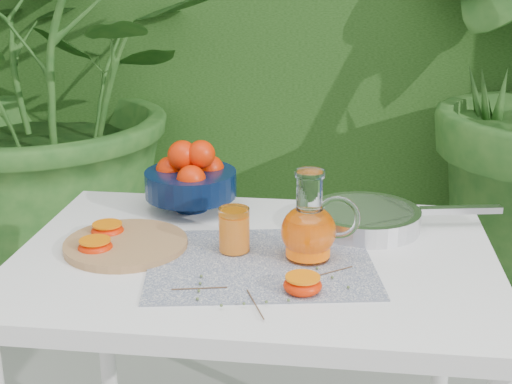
# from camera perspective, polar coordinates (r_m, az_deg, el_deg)

# --- Properties ---
(potted_plant_left) EXTENTS (2.00, 2.00, 1.76)m
(potted_plant_left) POSITION_cam_1_polar(r_m,az_deg,el_deg) (2.88, -16.22, 8.70)
(potted_plant_left) COLOR #21521C
(potted_plant_left) RESTS_ON ground
(white_table) EXTENTS (1.00, 0.70, 0.75)m
(white_table) POSITION_cam_1_polar(r_m,az_deg,el_deg) (1.53, -0.09, -7.77)
(white_table) COLOR white
(white_table) RESTS_ON ground
(placemat) EXTENTS (0.50, 0.42, 0.00)m
(placemat) POSITION_cam_1_polar(r_m,az_deg,el_deg) (1.45, 0.37, -5.67)
(placemat) COLOR #0C1C46
(placemat) RESTS_ON white_table
(cutting_board) EXTENTS (0.27, 0.27, 0.02)m
(cutting_board) POSITION_cam_1_polar(r_m,az_deg,el_deg) (1.54, -10.36, -4.15)
(cutting_board) COLOR #A57C4A
(cutting_board) RESTS_ON white_table
(fruit_bowl) EXTENTS (0.27, 0.27, 0.18)m
(fruit_bowl) POSITION_cam_1_polar(r_m,az_deg,el_deg) (1.73, -5.25, 1.15)
(fruit_bowl) COLOR black
(fruit_bowl) RESTS_ON white_table
(juice_pitcher) EXTENTS (0.16, 0.12, 0.19)m
(juice_pitcher) POSITION_cam_1_polar(r_m,az_deg,el_deg) (1.45, 4.31, -2.93)
(juice_pitcher) COLOR white
(juice_pitcher) RESTS_ON white_table
(juice_tumbler) EXTENTS (0.08, 0.08, 0.09)m
(juice_tumbler) POSITION_cam_1_polar(r_m,az_deg,el_deg) (1.48, -1.75, -3.14)
(juice_tumbler) COLOR white
(juice_tumbler) RESTS_ON white_table
(saute_pan) EXTENTS (0.46, 0.29, 0.05)m
(saute_pan) POSITION_cam_1_polar(r_m,az_deg,el_deg) (1.64, 8.83, -2.03)
(saute_pan) COLOR silver
(saute_pan) RESTS_ON white_table
(orange_halves) EXTENTS (0.52, 0.30, 0.04)m
(orange_halves) POSITION_cam_1_polar(r_m,az_deg,el_deg) (1.47, -7.52, -4.82)
(orange_halves) COLOR red
(orange_halves) RESTS_ON white_table
(thyme_sprigs) EXTENTS (0.33, 0.25, 0.01)m
(thyme_sprigs) POSITION_cam_1_polar(r_m,az_deg,el_deg) (1.34, 0.61, -7.62)
(thyme_sprigs) COLOR brown
(thyme_sprigs) RESTS_ON white_table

